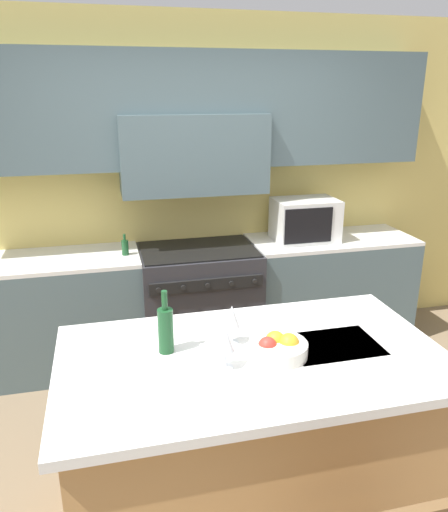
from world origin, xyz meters
The scene contains 11 objects.
ground_plane centered at (0.00, 0.00, 0.00)m, with size 10.00×10.00×0.00m, color #7A664C.
back_cabinetry centered at (0.00, 1.89, 1.60)m, with size 10.00×0.46×2.70m.
back_counter centered at (0.00, 1.64, 0.46)m, with size 3.71×0.62×0.92m.
range_stove centered at (0.00, 1.62, 0.46)m, with size 0.93×0.70×0.92m.
microwave centered at (0.91, 1.64, 1.10)m, with size 0.51×0.37×0.35m.
kitchen_island centered at (-0.07, -0.11, 0.48)m, with size 1.82×1.04×0.94m.
wine_bottle centered at (-0.46, 0.01, 1.06)m, with size 0.07×0.07×0.31m.
wine_glass_near centered at (-0.23, -0.20, 1.08)m, with size 0.08×0.08×0.20m.
wine_glass_far centered at (-0.14, 0.02, 1.08)m, with size 0.08×0.08×0.20m.
fruit_bowl centered at (0.04, -0.15, 0.98)m, with size 0.28×0.28×0.10m.
oil_bottle_on_counter centered at (-0.57, 1.59, 0.99)m, with size 0.05×0.05×0.16m.
Camera 1 is at (-0.70, -2.09, 2.13)m, focal length 35.00 mm.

